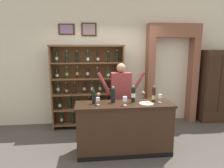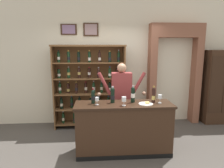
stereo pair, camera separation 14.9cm
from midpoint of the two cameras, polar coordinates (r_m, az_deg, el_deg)
The scene contains 15 objects.
ground_plane at distance 4.03m, azimuth 1.48°, elevation -18.95°, with size 14.00×14.00×0.02m, color #47423D.
back_wall at distance 5.21m, azimuth -0.24°, elevation 6.37°, with size 12.00×0.19×3.18m.
wine_shelf at distance 4.90m, azimuth -5.53°, elevation -0.17°, with size 1.74×0.36×2.02m.
archway_doorway at distance 5.47m, azimuth 17.77°, elevation 4.42°, with size 1.34×0.45×2.54m.
side_cabinet at distance 5.89m, azimuth 28.76°, elevation -0.80°, with size 0.75×0.39×1.89m.
tasting_counter at distance 3.84m, azimuth 4.44°, elevation -12.45°, with size 1.79×0.56×0.96m.
shopkeeper at distance 4.27m, azimuth 3.72°, elevation -2.54°, with size 1.04×0.22×1.64m.
tasting_bottle_rosso at distance 3.64m, azimuth -4.25°, elevation -3.57°, with size 0.07×0.07×0.29m.
tasting_bottle_chianti at distance 3.70m, azimuth 1.33°, elevation -3.11°, with size 0.08×0.08×0.30m.
tasting_bottle_vin_santo at distance 3.74m, azimuth 7.11°, elevation -2.89°, with size 0.08×0.08×0.31m.
tasting_bottle_bianco at distance 3.80m, azimuth 12.85°, elevation -3.03°, with size 0.07×0.07×0.31m.
wine_glass_center at distance 3.57m, azimuth -3.10°, elevation -4.41°, with size 0.07×0.07×0.14m.
wine_glass_left at distance 3.79m, azimuth 14.60°, elevation -3.63°, with size 0.07×0.07×0.16m.
wine_glass_right at distance 3.52m, azimuth 4.63°, elevation -4.45°, with size 0.08×0.08×0.16m.
cheese_plate at distance 3.69m, azimuth 10.78°, elevation -5.52°, with size 0.26×0.26×0.04m.
Camera 2 is at (-0.27, -3.50, 1.98)m, focal length 32.16 mm.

